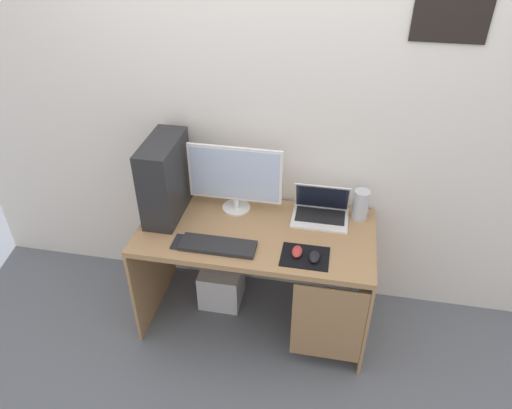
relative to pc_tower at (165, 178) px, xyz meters
name	(u,v)px	position (x,y,z in m)	size (l,w,h in m)	color
ground_plane	(256,316)	(0.55, -0.08, -0.96)	(8.00, 8.00, 0.00)	slate
wall_back	(269,111)	(0.56, 0.30, 0.34)	(4.00, 0.05, 2.60)	silver
desk	(258,251)	(0.57, -0.09, -0.39)	(1.37, 0.67, 0.72)	#A37A51
pc_tower	(165,178)	(0.00, 0.00, 0.00)	(0.18, 0.42, 0.48)	#232326
monitor	(235,177)	(0.39, 0.11, -0.01)	(0.56, 0.17, 0.43)	white
laptop	(321,211)	(0.91, 0.12, -0.20)	(0.33, 0.24, 0.22)	white
speaker	(361,205)	(1.14, 0.16, -0.15)	(0.09, 0.09, 0.19)	#B7BCC6
keyboard	(218,246)	(0.38, -0.27, -0.23)	(0.42, 0.14, 0.02)	#232326
mousepad	(305,257)	(0.86, -0.26, -0.24)	(0.26, 0.20, 0.01)	black
mouse_left	(297,252)	(0.81, -0.25, -0.22)	(0.06, 0.10, 0.03)	#B23333
mouse_right	(314,257)	(0.91, -0.27, -0.22)	(0.06, 0.10, 0.03)	black
cell_phone	(179,242)	(0.15, -0.27, -0.24)	(0.07, 0.13, 0.01)	#232326
subwoofer	(222,284)	(0.30, 0.04, -0.83)	(0.27, 0.27, 0.27)	silver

